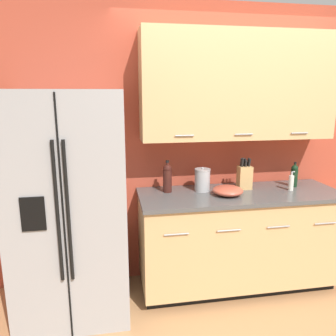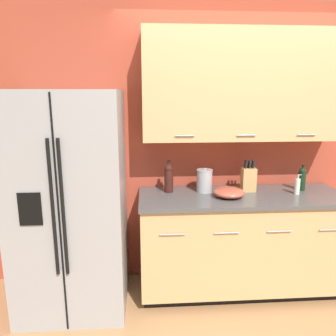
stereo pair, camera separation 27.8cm
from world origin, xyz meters
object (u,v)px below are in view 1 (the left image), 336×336
knife_block (245,177)px  wine_bottle (167,177)px  oil_bottle (294,175)px  refrigerator (71,206)px  soap_dispenser (291,183)px  mixing_bowl (228,190)px  steel_canister (202,180)px

knife_block → wine_bottle: knife_block is taller
oil_bottle → refrigerator: bearing=-175.3°
oil_bottle → knife_block: bearing=179.7°
soap_dispenser → mixing_bowl: 0.62m
knife_block → mixing_bowl: bearing=-144.3°
knife_block → wine_bottle: size_ratio=1.04×
soap_dispenser → steel_canister: bearing=170.8°
refrigerator → mixing_bowl: bearing=0.7°
wine_bottle → soap_dispenser: size_ratio=1.62×
wine_bottle → refrigerator: bearing=-166.5°
knife_block → soap_dispenser: 0.42m
knife_block → steel_canister: bearing=178.5°
refrigerator → steel_canister: bearing=9.0°
oil_bottle → mixing_bowl: oil_bottle is taller
oil_bottle → steel_canister: (-0.90, 0.01, -0.01)m
wine_bottle → steel_canister: 0.32m
refrigerator → wine_bottle: bearing=13.5°
refrigerator → knife_block: refrigerator is taller
wine_bottle → soap_dispenser: (1.12, -0.15, -0.06)m
wine_bottle → mixing_bowl: wine_bottle is taller
refrigerator → soap_dispenser: 1.95m
knife_block → steel_canister: size_ratio=1.36×
refrigerator → wine_bottle: refrigerator is taller
wine_bottle → oil_bottle: wine_bottle is taller
wine_bottle → soap_dispenser: bearing=-7.4°
knife_block → oil_bottle: (0.50, -0.00, -0.01)m
steel_canister → knife_block: bearing=-1.5°
soap_dispenser → knife_block: bearing=163.4°
refrigerator → knife_block: (1.55, 0.17, 0.13)m
wine_bottle → steel_canister: size_ratio=1.31×
mixing_bowl → refrigerator: bearing=-179.3°
soap_dispenser → oil_bottle: (0.10, 0.12, 0.04)m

